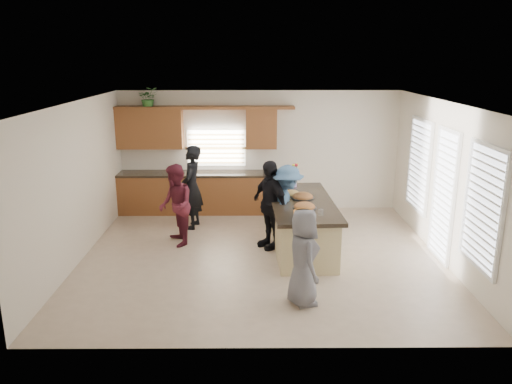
{
  "coord_description": "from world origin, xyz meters",
  "views": [
    {
      "loc": [
        -0.15,
        -8.54,
        3.57
      ],
      "look_at": [
        -0.09,
        0.26,
        1.15
      ],
      "focal_mm": 35.0,
      "sensor_mm": 36.0,
      "label": 1
    }
  ],
  "objects_px": {
    "salad_bowl": "(304,215)",
    "woman_left_front": "(270,205)",
    "woman_left_mid": "(176,205)",
    "woman_right_back": "(287,207)",
    "island": "(301,226)",
    "woman_right_front": "(303,257)",
    "woman_left_back": "(192,187)"
  },
  "relations": [
    {
      "from": "salad_bowl",
      "to": "woman_right_back",
      "type": "bearing_deg",
      "value": 99.66
    },
    {
      "from": "salad_bowl",
      "to": "woman_right_back",
      "type": "xyz_separation_m",
      "value": [
        -0.19,
        1.13,
        -0.22
      ]
    },
    {
      "from": "island",
      "to": "woman_left_back",
      "type": "height_order",
      "value": "woman_left_back"
    },
    {
      "from": "salad_bowl",
      "to": "woman_right_back",
      "type": "height_order",
      "value": "woman_right_back"
    },
    {
      "from": "woman_left_front",
      "to": "woman_right_back",
      "type": "xyz_separation_m",
      "value": [
        0.33,
        -0.04,
        -0.04
      ]
    },
    {
      "from": "woman_right_back",
      "to": "woman_right_front",
      "type": "xyz_separation_m",
      "value": [
        0.09,
        -2.21,
        -0.08
      ]
    },
    {
      "from": "island",
      "to": "woman_right_front",
      "type": "height_order",
      "value": "woman_right_front"
    },
    {
      "from": "woman_left_mid",
      "to": "woman_right_back",
      "type": "bearing_deg",
      "value": 65.84
    },
    {
      "from": "woman_left_mid",
      "to": "woman_right_back",
      "type": "distance_m",
      "value": 2.13
    },
    {
      "from": "island",
      "to": "woman_left_mid",
      "type": "xyz_separation_m",
      "value": [
        -2.39,
        0.23,
        0.34
      ]
    },
    {
      "from": "salad_bowl",
      "to": "woman_right_back",
      "type": "distance_m",
      "value": 1.17
    },
    {
      "from": "woman_right_back",
      "to": "woman_left_mid",
      "type": "bearing_deg",
      "value": 86.94
    },
    {
      "from": "island",
      "to": "woman_right_back",
      "type": "distance_m",
      "value": 0.45
    },
    {
      "from": "island",
      "to": "woman_left_mid",
      "type": "distance_m",
      "value": 2.43
    },
    {
      "from": "woman_left_mid",
      "to": "island",
      "type": "bearing_deg",
      "value": 65.51
    },
    {
      "from": "woman_right_back",
      "to": "woman_right_front",
      "type": "relative_size",
      "value": 1.11
    },
    {
      "from": "island",
      "to": "woman_right_back",
      "type": "height_order",
      "value": "woman_right_back"
    },
    {
      "from": "salad_bowl",
      "to": "woman_left_mid",
      "type": "distance_m",
      "value": 2.68
    },
    {
      "from": "salad_bowl",
      "to": "woman_left_front",
      "type": "height_order",
      "value": "woman_left_front"
    },
    {
      "from": "salad_bowl",
      "to": "woman_left_front",
      "type": "bearing_deg",
      "value": 113.9
    },
    {
      "from": "woman_left_front",
      "to": "woman_left_mid",
      "type": "bearing_deg",
      "value": -127.69
    },
    {
      "from": "woman_right_front",
      "to": "woman_left_front",
      "type": "bearing_deg",
      "value": -2.96
    },
    {
      "from": "island",
      "to": "woman_left_back",
      "type": "relative_size",
      "value": 1.55
    },
    {
      "from": "woman_left_front",
      "to": "woman_right_front",
      "type": "bearing_deg",
      "value": -22.64
    },
    {
      "from": "woman_right_front",
      "to": "island",
      "type": "bearing_deg",
      "value": -18.18
    },
    {
      "from": "woman_right_back",
      "to": "woman_left_front",
      "type": "bearing_deg",
      "value": 84.26
    },
    {
      "from": "woman_left_back",
      "to": "woman_left_mid",
      "type": "relative_size",
      "value": 1.12
    },
    {
      "from": "woman_left_back",
      "to": "woman_right_back",
      "type": "bearing_deg",
      "value": 65.97
    },
    {
      "from": "island",
      "to": "woman_left_front",
      "type": "relative_size",
      "value": 1.61
    },
    {
      "from": "woman_left_mid",
      "to": "salad_bowl",
      "type": "bearing_deg",
      "value": 41.31
    },
    {
      "from": "woman_left_front",
      "to": "woman_right_front",
      "type": "height_order",
      "value": "woman_left_front"
    },
    {
      "from": "salad_bowl",
      "to": "woman_left_mid",
      "type": "xyz_separation_m",
      "value": [
        -2.32,
        1.32,
        -0.24
      ]
    }
  ]
}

